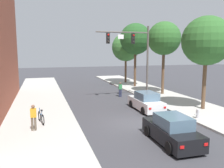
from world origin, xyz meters
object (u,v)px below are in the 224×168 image
at_px(pedestrian_sidewalk_left_walker, 33,116).
at_px(street_tree_farthest, 126,47).
at_px(pedestrian_crossing_road, 120,89).
at_px(bicycle_leaning, 41,117).
at_px(street_tree_nearest, 206,41).
at_px(street_tree_second, 164,39).
at_px(fire_hydrant, 198,114).
at_px(traffic_signal_mast, 134,49).
at_px(car_following_black, 172,131).
at_px(street_tree_third, 135,39).
at_px(car_lead_white, 146,102).

relative_size(pedestrian_sidewalk_left_walker, street_tree_farthest, 0.21).
relative_size(pedestrian_crossing_road, bicycle_leaning, 0.94).
height_order(street_tree_nearest, street_tree_second, street_tree_second).
bearing_deg(fire_hydrant, traffic_signal_mast, 100.49).
height_order(car_following_black, street_tree_second, street_tree_second).
relative_size(pedestrian_sidewalk_left_walker, pedestrian_crossing_road, 1.00).
height_order(traffic_signal_mast, street_tree_third, street_tree_third).
bearing_deg(traffic_signal_mast, fire_hydrant, -79.51).
distance_m(car_following_black, street_tree_farthest, 25.02).
xyz_separation_m(car_lead_white, bicycle_leaning, (-8.67, -1.61, -0.18)).
bearing_deg(street_tree_farthest, traffic_signal_mast, -106.47).
bearing_deg(street_tree_second, street_tree_third, 98.13).
xyz_separation_m(pedestrian_sidewalk_left_walker, bicycle_leaning, (0.44, 1.50, -0.52)).
distance_m(pedestrian_crossing_road, street_tree_third, 9.27).
relative_size(traffic_signal_mast, street_tree_third, 0.86).
bearing_deg(traffic_signal_mast, street_tree_third, 66.35).
distance_m(street_tree_nearest, street_tree_farthest, 18.18).
bearing_deg(street_tree_third, street_tree_second, -81.87).
relative_size(pedestrian_sidewalk_left_walker, street_tree_third, 0.19).
relative_size(traffic_signal_mast, fire_hydrant, 10.42).
distance_m(street_tree_second, street_tree_third, 6.28).
xyz_separation_m(street_tree_second, street_tree_farthest, (-0.60, 10.74, -0.82)).
relative_size(traffic_signal_mast, bicycle_leaning, 4.30).
distance_m(bicycle_leaning, street_tree_nearest, 14.37).
bearing_deg(car_following_black, bicycle_leaning, 141.60).
bearing_deg(street_tree_second, street_tree_farthest, 93.22).
distance_m(fire_hydrant, street_tree_third, 17.23).
bearing_deg(fire_hydrant, street_tree_second, 75.46).
xyz_separation_m(traffic_signal_mast, pedestrian_sidewalk_left_walker, (-9.89, -7.88, -4.24)).
bearing_deg(street_tree_second, fire_hydrant, -104.54).
xyz_separation_m(traffic_signal_mast, bicycle_leaning, (-9.45, -6.38, -4.76)).
height_order(traffic_signal_mast, street_tree_nearest, street_tree_nearest).
height_order(traffic_signal_mast, car_following_black, traffic_signal_mast).
height_order(car_following_black, pedestrian_crossing_road, pedestrian_crossing_road).
height_order(pedestrian_crossing_road, street_tree_second, street_tree_second).
bearing_deg(street_tree_farthest, street_tree_third, -93.60).
xyz_separation_m(car_following_black, fire_hydrant, (4.16, 3.24, -0.22)).
bearing_deg(pedestrian_sidewalk_left_walker, street_tree_third, 49.33).
relative_size(traffic_signal_mast, car_lead_white, 1.77).
distance_m(bicycle_leaning, fire_hydrant, 11.26).
bearing_deg(street_tree_third, car_lead_white, -108.28).
bearing_deg(bicycle_leaning, street_tree_nearest, 0.57).
bearing_deg(fire_hydrant, street_tree_third, 84.11).
bearing_deg(street_tree_farthest, fire_hydrant, -95.39).
bearing_deg(car_following_black, fire_hydrant, 37.97).
height_order(car_lead_white, street_tree_second, street_tree_second).
distance_m(traffic_signal_mast, fire_hydrant, 9.97).
height_order(pedestrian_crossing_road, fire_hydrant, pedestrian_crossing_road).
relative_size(car_lead_white, fire_hydrant, 5.89).
relative_size(car_lead_white, street_tree_farthest, 0.55).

